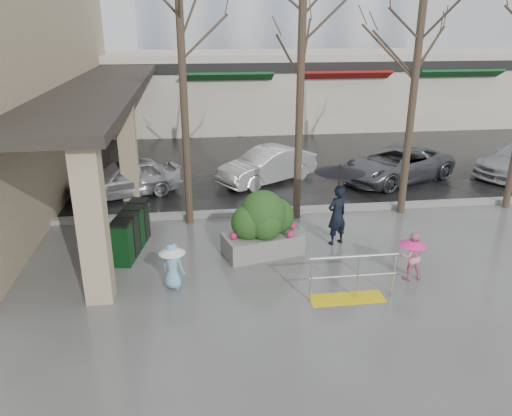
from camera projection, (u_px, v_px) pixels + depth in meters
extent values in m
plane|color=#51514F|center=(277.00, 276.00, 11.61)|extent=(120.00, 120.00, 0.00)
cube|color=black|center=(220.00, 113.00, 32.03)|extent=(120.00, 36.00, 0.01)
cube|color=gray|center=(255.00, 212.00, 15.30)|extent=(120.00, 0.30, 0.15)
cube|color=#2D2823|center=(103.00, 81.00, 17.18)|extent=(2.80, 18.00, 0.25)
cube|color=tan|center=(92.00, 223.00, 10.06)|extent=(0.55, 0.55, 3.50)
cube|color=tan|center=(128.00, 147.00, 16.09)|extent=(0.55, 0.55, 3.50)
cube|color=beige|center=(259.00, 89.00, 27.86)|extent=(34.00, 6.00, 4.00)
cube|color=maroon|center=(102.00, 82.00, 23.90)|extent=(4.50, 1.68, 0.87)
cube|color=#0F4C1E|center=(227.00, 80.00, 24.63)|extent=(4.50, 1.68, 0.87)
cube|color=maroon|center=(344.00, 78.00, 25.35)|extent=(4.50, 1.68, 0.87)
cube|color=#0F4C1E|center=(455.00, 77.00, 26.08)|extent=(4.50, 1.68, 0.87)
cube|color=black|center=(267.00, 68.00, 24.68)|extent=(34.00, 0.35, 0.50)
cube|color=yellow|center=(347.00, 299.00, 10.65)|extent=(1.60, 0.50, 0.02)
cylinder|color=silver|center=(311.00, 281.00, 10.38)|extent=(0.05, 0.05, 1.00)
cylinder|color=silver|center=(357.00, 278.00, 10.50)|extent=(0.05, 0.05, 1.00)
cylinder|color=silver|center=(394.00, 275.00, 10.60)|extent=(0.05, 0.05, 1.00)
cylinder|color=silver|center=(355.00, 257.00, 10.31)|extent=(1.90, 0.06, 0.06)
cylinder|color=silver|center=(353.00, 276.00, 10.47)|extent=(1.90, 0.04, 0.04)
cylinder|color=#382B21|center=(184.00, 106.00, 13.52)|extent=(0.22, 0.22, 6.80)
cylinder|color=#382B21|center=(300.00, 100.00, 13.87)|extent=(0.22, 0.22, 7.00)
cylinder|color=#382B21|center=(412.00, 107.00, 14.35)|extent=(0.22, 0.22, 6.50)
imported|color=black|center=(337.00, 215.00, 13.04)|extent=(0.69, 0.59, 1.61)
cylinder|color=black|center=(339.00, 185.00, 12.75)|extent=(0.02, 0.02, 1.02)
cone|color=black|center=(340.00, 169.00, 12.60)|extent=(1.30, 1.30, 0.18)
sphere|color=black|center=(340.00, 165.00, 12.56)|extent=(0.05, 0.05, 0.05)
imported|color=pink|center=(411.00, 256.00, 11.33)|extent=(0.56, 0.44, 1.13)
cylinder|color=black|center=(412.00, 248.00, 11.25)|extent=(0.02, 0.02, 0.49)
cone|color=#F62690|center=(413.00, 242.00, 11.20)|extent=(0.64, 0.64, 0.18)
sphere|color=black|center=(414.00, 237.00, 11.16)|extent=(0.05, 0.05, 0.05)
imported|color=#7DB5DE|center=(173.00, 266.00, 10.94)|extent=(0.61, 0.55, 1.06)
cylinder|color=black|center=(172.00, 256.00, 10.85)|extent=(0.02, 0.02, 0.49)
cone|color=white|center=(172.00, 249.00, 10.80)|extent=(0.58, 0.58, 0.18)
sphere|color=black|center=(172.00, 245.00, 10.76)|extent=(0.05, 0.05, 0.05)
cube|color=slate|center=(263.00, 244.00, 12.64)|extent=(2.11, 1.42, 0.54)
ellipsoid|color=#1B4114|center=(263.00, 215.00, 12.36)|extent=(1.18, 1.06, 1.24)
sphere|color=#1B4114|center=(248.00, 222.00, 12.27)|extent=(0.85, 0.85, 0.85)
sphere|color=#1B4114|center=(276.00, 216.00, 12.60)|extent=(0.90, 0.90, 0.90)
cube|color=#0C3713|center=(123.00, 245.00, 11.99)|extent=(0.49, 0.49, 1.03)
cube|color=black|center=(120.00, 223.00, 11.79)|extent=(0.52, 0.52, 0.08)
cube|color=black|center=(129.00, 236.00, 12.47)|extent=(0.49, 0.49, 1.03)
cube|color=black|center=(127.00, 215.00, 12.28)|extent=(0.52, 0.52, 0.08)
cube|color=#0C3513|center=(135.00, 228.00, 12.96)|extent=(0.49, 0.49, 1.03)
cube|color=black|center=(133.00, 208.00, 12.76)|extent=(0.52, 0.52, 0.08)
cube|color=black|center=(140.00, 221.00, 13.44)|extent=(0.49, 0.49, 1.03)
cube|color=black|center=(138.00, 201.00, 13.24)|extent=(0.52, 0.52, 0.08)
imported|color=#B0B0B5|center=(126.00, 178.00, 16.75)|extent=(3.98, 2.66, 1.26)
imported|color=silver|center=(267.00, 165.00, 18.19)|extent=(3.95, 3.16, 1.26)
imported|color=#56595D|center=(396.00, 164.00, 18.34)|extent=(4.99, 3.81, 1.26)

